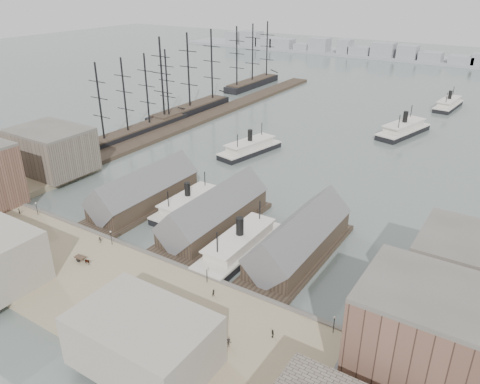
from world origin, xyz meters
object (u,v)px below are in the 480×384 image
Objects in this scene: ferry_docked_west at (188,204)px; horse_cart_center at (84,260)px; horse_cart_right at (175,310)px; horse_cart_left at (26,239)px; tram at (341,377)px.

horse_cart_center is (-1.10, -38.04, 0.53)m from ferry_docked_west.
horse_cart_center is at bearing 56.63° from horse_cart_right.
horse_cart_left is at bearing -118.45° from ferry_docked_west.
tram is (63.89, -39.70, 1.55)m from ferry_docked_west.
tram reaches higher than horse_cart_right.
tram is 35.12m from horse_cart_right.
ferry_docked_west is 5.58× the size of horse_cart_right.
horse_cart_right is (50.17, -1.03, 0.04)m from horse_cart_left.
tram is 85.28m from horse_cart_left.
ferry_docked_west is at bearing -9.94° from horse_cart_left.
ferry_docked_west is 75.23m from tram.
horse_cart_right is at bearing 177.76° from tram.
tram is 2.08× the size of horse_cart_left.
horse_cart_left is at bearing 90.41° from horse_cart_center.
tram reaches higher than horse_cart_center.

